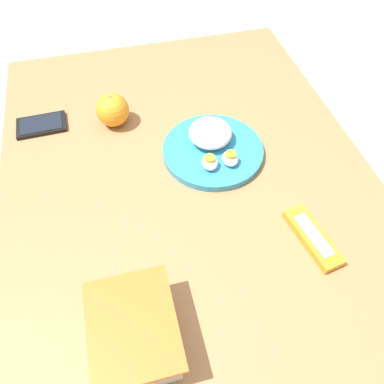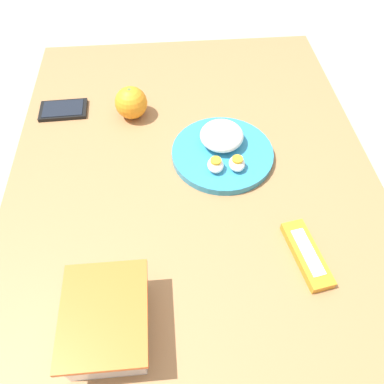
# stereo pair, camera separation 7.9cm
# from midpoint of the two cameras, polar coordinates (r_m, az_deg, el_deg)

# --- Properties ---
(ground_plane) EXTENTS (10.00, 10.00, 0.00)m
(ground_plane) POSITION_cam_midpoint_polar(r_m,az_deg,el_deg) (1.51, -1.72, -17.16)
(ground_plane) COLOR #B2A899
(table) EXTENTS (1.19, 0.85, 0.76)m
(table) POSITION_cam_midpoint_polar(r_m,az_deg,el_deg) (0.92, -2.71, -2.16)
(table) COLOR #996B42
(table) RESTS_ON ground_plane
(food_container) EXTENTS (0.17, 0.14, 0.08)m
(food_container) POSITION_cam_midpoint_polar(r_m,az_deg,el_deg) (0.66, -12.25, -20.54)
(food_container) COLOR white
(food_container) RESTS_ON table
(orange_fruit) EXTENTS (0.08, 0.08, 0.08)m
(orange_fruit) POSITION_cam_midpoint_polar(r_m,az_deg,el_deg) (0.99, -14.30, 11.88)
(orange_fruit) COLOR orange
(orange_fruit) RESTS_ON table
(rice_plate) EXTENTS (0.24, 0.24, 0.07)m
(rice_plate) POSITION_cam_midpoint_polar(r_m,az_deg,el_deg) (0.90, 0.59, 6.95)
(rice_plate) COLOR teal
(rice_plate) RESTS_ON table
(candy_bar) EXTENTS (0.15, 0.07, 0.02)m
(candy_bar) POSITION_cam_midpoint_polar(r_m,az_deg,el_deg) (0.78, 15.18, -6.89)
(candy_bar) COLOR orange
(candy_bar) RESTS_ON table
(cell_phone) EXTENTS (0.08, 0.12, 0.01)m
(cell_phone) POSITION_cam_midpoint_polar(r_m,az_deg,el_deg) (1.06, -24.00, 9.21)
(cell_phone) COLOR black
(cell_phone) RESTS_ON table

